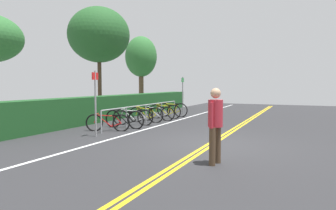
# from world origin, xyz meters

# --- Properties ---
(ground_plane) EXTENTS (37.93, 11.93, 0.05)m
(ground_plane) POSITION_xyz_m (0.00, 0.00, -0.03)
(ground_plane) COLOR #2B2B2D
(centre_line_yellow_inner) EXTENTS (34.14, 0.10, 0.00)m
(centre_line_yellow_inner) POSITION_xyz_m (0.00, -0.08, 0.00)
(centre_line_yellow_inner) COLOR gold
(centre_line_yellow_inner) RESTS_ON ground_plane
(centre_line_yellow_outer) EXTENTS (34.14, 0.10, 0.00)m
(centre_line_yellow_outer) POSITION_xyz_m (0.00, 0.08, 0.00)
(centre_line_yellow_outer) COLOR gold
(centre_line_yellow_outer) RESTS_ON ground_plane
(bike_lane_stripe_white) EXTENTS (34.14, 0.12, 0.00)m
(bike_lane_stripe_white) POSITION_xyz_m (0.00, 3.14, 0.00)
(bike_lane_stripe_white) COLOR white
(bike_lane_stripe_white) RESTS_ON ground_plane
(bike_rack) EXTENTS (6.72, 0.05, 0.83)m
(bike_rack) POSITION_xyz_m (3.60, 4.14, 0.63)
(bike_rack) COLOR #9EA0A5
(bike_rack) RESTS_ON ground_plane
(bicycle_0) EXTENTS (0.67, 1.61, 0.69)m
(bicycle_0) POSITION_xyz_m (0.77, 4.22, 0.32)
(bicycle_0) COLOR black
(bicycle_0) RESTS_ON ground_plane
(bicycle_1) EXTENTS (0.46, 1.83, 0.76)m
(bicycle_1) POSITION_xyz_m (1.68, 4.07, 0.36)
(bicycle_1) COLOR black
(bicycle_1) RESTS_ON ground_plane
(bicycle_2) EXTENTS (0.54, 1.77, 0.72)m
(bicycle_2) POSITION_xyz_m (2.61, 4.24, 0.34)
(bicycle_2) COLOR black
(bicycle_2) RESTS_ON ground_plane
(bicycle_3) EXTENTS (0.46, 1.69, 0.75)m
(bicycle_3) POSITION_xyz_m (3.68, 4.18, 0.35)
(bicycle_3) COLOR black
(bicycle_3) RESTS_ON ground_plane
(bicycle_4) EXTENTS (0.61, 1.69, 0.72)m
(bicycle_4) POSITION_xyz_m (4.49, 4.02, 0.34)
(bicycle_4) COLOR black
(bicycle_4) RESTS_ON ground_plane
(bicycle_5) EXTENTS (0.46, 1.69, 0.77)m
(bicycle_5) POSITION_xyz_m (5.44, 4.04, 0.36)
(bicycle_5) COLOR black
(bicycle_5) RESTS_ON ground_plane
(bicycle_6) EXTENTS (0.46, 1.76, 0.79)m
(bicycle_6) POSITION_xyz_m (6.41, 4.06, 0.37)
(bicycle_6) COLOR black
(bicycle_6) RESTS_ON ground_plane
(pedestrian) EXTENTS (0.48, 0.32, 1.67)m
(pedestrian) POSITION_xyz_m (-2.18, -0.71, 0.96)
(pedestrian) COLOR #4C3826
(pedestrian) RESTS_ON ground_plane
(sign_post_near) EXTENTS (0.36, 0.07, 2.20)m
(sign_post_near) POSITION_xyz_m (-0.37, 3.88, 1.32)
(sign_post_near) COLOR gray
(sign_post_near) RESTS_ON ground_plane
(sign_post_far) EXTENTS (0.36, 0.06, 2.17)m
(sign_post_far) POSITION_xyz_m (7.85, 4.02, 1.31)
(sign_post_far) COLOR gray
(sign_post_far) RESTS_ON ground_plane
(hedge_backdrop) EXTENTS (15.67, 0.90, 1.18)m
(hedge_backdrop) POSITION_xyz_m (5.10, 6.41, 0.59)
(hedge_backdrop) COLOR #1C4C21
(hedge_backdrop) RESTS_ON ground_plane
(tree_mid) EXTENTS (3.32, 3.32, 5.90)m
(tree_mid) POSITION_xyz_m (5.09, 7.81, 4.40)
(tree_mid) COLOR #473323
(tree_mid) RESTS_ON ground_plane
(tree_far_right) EXTENTS (2.24, 2.24, 5.13)m
(tree_far_right) POSITION_xyz_m (10.45, 8.22, 3.66)
(tree_far_right) COLOR brown
(tree_far_right) RESTS_ON ground_plane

